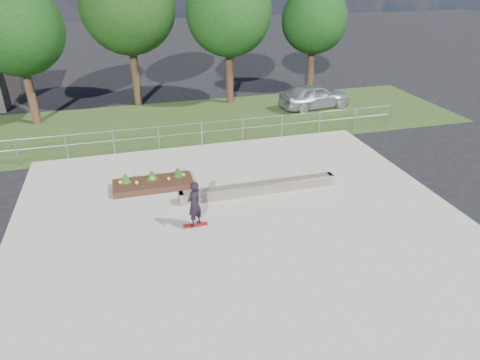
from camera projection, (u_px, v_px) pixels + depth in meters
name	position (u px, v px, depth m)	size (l,w,h in m)	color
ground	(246.00, 231.00, 13.87)	(120.00, 120.00, 0.00)	black
grass_verge	(190.00, 122.00, 23.31)	(30.00, 8.00, 0.02)	#2D451B
concrete_slab	(246.00, 230.00, 13.85)	(15.00, 15.00, 0.06)	#ABA797
fence	(202.00, 131.00, 19.96)	(20.06, 0.06, 1.20)	gray
tree_far_left	(16.00, 29.00, 20.93)	(4.55, 4.55, 7.15)	#382116
tree_mid_left	(128.00, 7.00, 23.61)	(5.25, 5.25, 8.25)	black
tree_mid_right	(229.00, 13.00, 24.23)	(4.90, 4.90, 7.70)	#301D13
tree_far_right	(314.00, 20.00, 27.28)	(4.20, 4.20, 6.60)	#301D13
grind_ledge	(259.00, 188.00, 15.95)	(6.00, 0.44, 0.43)	brown
planter_bed	(153.00, 182.00, 16.41)	(3.00, 1.20, 0.61)	black
skateboarder	(194.00, 204.00, 13.59)	(0.80, 0.65, 1.65)	white
parked_car	(315.00, 96.00, 25.31)	(1.71, 4.25, 1.45)	#A3A9AD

